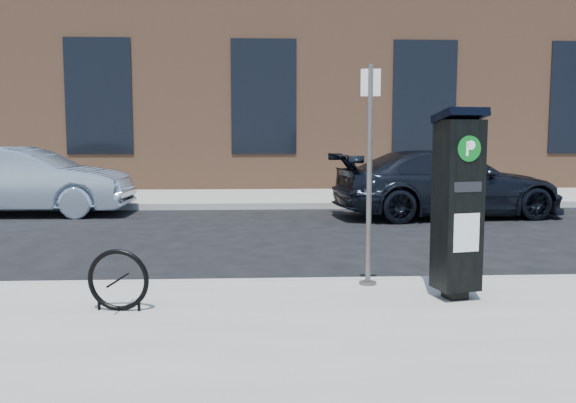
{
  "coord_description": "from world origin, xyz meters",
  "views": [
    {
      "loc": [
        -0.23,
        -6.95,
        1.81
      ],
      "look_at": [
        0.15,
        0.5,
        1.0
      ],
      "focal_mm": 38.0,
      "sensor_mm": 36.0,
      "label": 1
    }
  ],
  "objects": [
    {
      "name": "sidewalk_far",
      "position": [
        0.0,
        14.0,
        0.07
      ],
      "size": [
        60.0,
        12.0,
        0.15
      ],
      "primitive_type": "cube",
      "color": "gray",
      "rests_on": "ground"
    },
    {
      "name": "car_silver",
      "position": [
        -5.53,
        7.2,
        0.78
      ],
      "size": [
        4.75,
        1.69,
        1.56
      ],
      "primitive_type": "imported",
      "rotation": [
        0.0,
        0.0,
        1.56
      ],
      "color": "#92A6BA",
      "rests_on": "ground"
    },
    {
      "name": "curb_near",
      "position": [
        0.0,
        -0.02,
        0.07
      ],
      "size": [
        60.0,
        0.12,
        0.16
      ],
      "primitive_type": "cube",
      "color": "#9E9B93",
      "rests_on": "ground"
    },
    {
      "name": "building",
      "position": [
        -0.0,
        17.0,
        4.15
      ],
      "size": [
        28.0,
        10.05,
        8.25
      ],
      "color": "brown",
      "rests_on": "ground"
    },
    {
      "name": "bike_rack",
      "position": [
        -1.55,
        -1.2,
        0.44
      ],
      "size": [
        0.6,
        0.14,
        0.6
      ],
      "rotation": [
        0.0,
        0.0,
        -0.15
      ],
      "color": "black",
      "rests_on": "sidewalk_near"
    },
    {
      "name": "sign_pole",
      "position": [
        1.01,
        -0.3,
        1.36
      ],
      "size": [
        0.21,
        0.19,
        2.43
      ],
      "rotation": [
        0.0,
        0.0,
        -0.16
      ],
      "color": "#504C47",
      "rests_on": "sidewalk_near"
    },
    {
      "name": "ground",
      "position": [
        0.0,
        0.0,
        0.0
      ],
      "size": [
        120.0,
        120.0,
        0.0
      ],
      "primitive_type": "plane",
      "color": "black",
      "rests_on": "ground"
    },
    {
      "name": "car_dark",
      "position": [
        4.03,
        6.4,
        0.74
      ],
      "size": [
        5.32,
        2.67,
        1.48
      ],
      "primitive_type": "imported",
      "rotation": [
        0.0,
        0.0,
        1.69
      ],
      "color": "black",
      "rests_on": "ground"
    },
    {
      "name": "curb_far",
      "position": [
        0.0,
        8.02,
        0.07
      ],
      "size": [
        60.0,
        0.12,
        0.16
      ],
      "primitive_type": "cube",
      "color": "#9E9B93",
      "rests_on": "ground"
    },
    {
      "name": "parking_kiosk",
      "position": [
        1.8,
        -0.93,
        1.14
      ],
      "size": [
        0.52,
        0.48,
        1.94
      ],
      "rotation": [
        0.0,
        0.0,
        0.22
      ],
      "color": "black",
      "rests_on": "sidewalk_near"
    }
  ]
}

